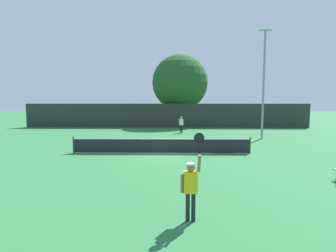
% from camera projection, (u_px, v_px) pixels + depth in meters
% --- Properties ---
extents(ground_plane, '(120.00, 120.00, 0.00)m').
position_uv_depth(ground_plane, '(161.00, 153.00, 17.39)').
color(ground_plane, '#2D723D').
extents(tennis_net, '(11.43, 0.08, 1.07)m').
position_uv_depth(tennis_net, '(161.00, 145.00, 17.33)').
color(tennis_net, '#232328').
rests_on(tennis_net, ground).
extents(perimeter_fence, '(34.65, 0.12, 2.92)m').
position_uv_depth(perimeter_fence, '(167.00, 116.00, 33.00)').
color(perimeter_fence, '#2D332D').
rests_on(perimeter_fence, ground).
extents(player_serving, '(0.67, 0.40, 2.53)m').
position_uv_depth(player_serving, '(191.00, 183.00, 7.62)').
color(player_serving, yellow).
rests_on(player_serving, ground).
extents(player_receiving, '(0.57, 0.24, 1.65)m').
position_uv_depth(player_receiving, '(181.00, 123.00, 27.67)').
color(player_receiving, white).
rests_on(player_receiving, ground).
extents(tennis_ball, '(0.07, 0.07, 0.07)m').
position_uv_depth(tennis_ball, '(189.00, 164.00, 14.43)').
color(tennis_ball, '#CCE033').
rests_on(tennis_ball, ground).
extents(light_pole, '(1.18, 0.28, 9.51)m').
position_uv_depth(light_pole, '(264.00, 77.00, 23.12)').
color(light_pole, gray).
rests_on(light_pole, ground).
extents(large_tree, '(7.32, 7.32, 9.29)m').
position_uv_depth(large_tree, '(180.00, 83.00, 35.64)').
color(large_tree, brown).
rests_on(large_tree, ground).
extents(parked_car_near, '(1.95, 4.22, 1.69)m').
position_uv_depth(parked_car_near, '(214.00, 117.00, 39.90)').
color(parked_car_near, navy).
rests_on(parked_car_near, ground).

